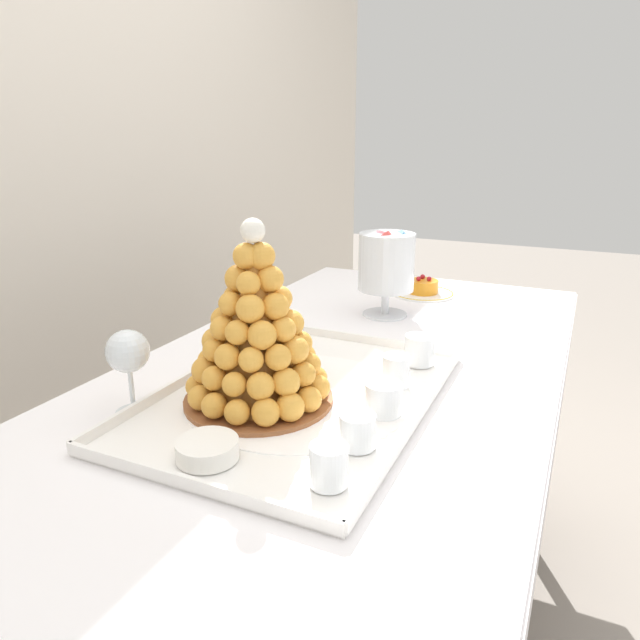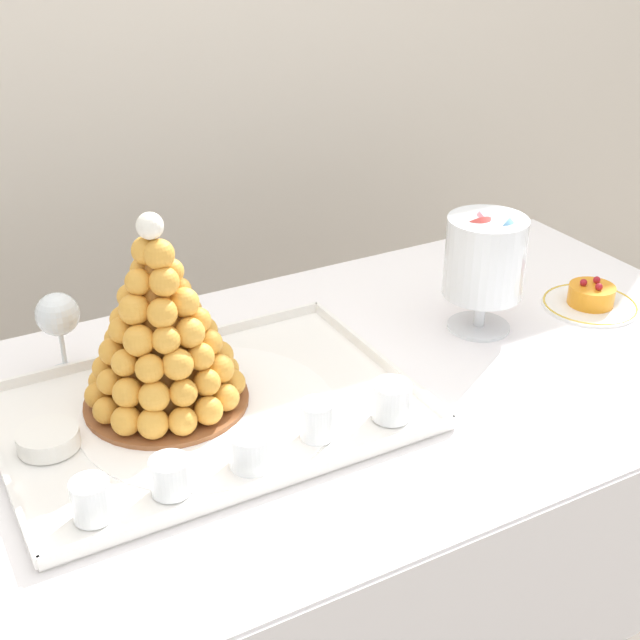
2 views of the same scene
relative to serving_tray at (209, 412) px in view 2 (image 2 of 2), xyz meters
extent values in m
cube|color=silver|center=(0.13, 0.95, 0.47)|extent=(4.80, 0.10, 2.50)
cylinder|color=brown|center=(0.91, 0.31, -0.41)|extent=(0.04, 0.04, 0.75)
cube|color=brown|center=(0.13, -0.01, -0.02)|extent=(1.68, 0.75, 0.02)
cube|color=white|center=(0.13, -0.01, -0.01)|extent=(1.74, 0.81, 0.00)
cube|color=white|center=(0.13, 0.40, -0.19)|extent=(1.74, 0.01, 0.36)
cube|color=white|center=(0.00, 0.00, 0.00)|extent=(0.62, 0.43, 0.01)
cube|color=white|center=(0.00, -0.22, 0.01)|extent=(0.62, 0.01, 0.02)
cube|color=white|center=(0.00, 0.22, 0.01)|extent=(0.62, 0.01, 0.02)
cube|color=white|center=(-0.31, 0.00, 0.01)|extent=(0.01, 0.43, 0.02)
cube|color=white|center=(0.31, 0.00, 0.01)|extent=(0.01, 0.43, 0.02)
cylinder|color=white|center=(0.00, 0.00, 0.00)|extent=(0.40, 0.40, 0.00)
cylinder|color=brown|center=(-0.05, 0.05, 0.01)|extent=(0.26, 0.26, 0.01)
cone|color=#C27F2F|center=(-0.05, 0.05, 0.14)|extent=(0.17, 0.17, 0.26)
sphere|color=gold|center=(0.05, 0.05, 0.03)|extent=(0.04, 0.04, 0.04)
sphere|color=gold|center=(0.05, 0.09, 0.03)|extent=(0.04, 0.04, 0.04)
sphere|color=gold|center=(0.02, 0.13, 0.03)|extent=(0.05, 0.05, 0.05)
sphere|color=gold|center=(-0.02, 0.15, 0.03)|extent=(0.05, 0.05, 0.05)
sphere|color=gold|center=(-0.06, 0.15, 0.03)|extent=(0.04, 0.04, 0.04)
sphere|color=gold|center=(-0.10, 0.14, 0.03)|extent=(0.04, 0.04, 0.04)
sphere|color=gold|center=(-0.13, 0.11, 0.03)|extent=(0.04, 0.04, 0.04)
sphere|color=gold|center=(-0.15, 0.07, 0.03)|extent=(0.04, 0.04, 0.04)
sphere|color=gold|center=(-0.15, 0.03, 0.03)|extent=(0.04, 0.04, 0.04)
sphere|color=gold|center=(-0.13, -0.01, 0.03)|extent=(0.05, 0.05, 0.05)
sphere|color=gold|center=(-0.10, -0.04, 0.03)|extent=(0.05, 0.05, 0.05)
sphere|color=gold|center=(-0.06, -0.05, 0.03)|extent=(0.04, 0.04, 0.04)
sphere|color=gold|center=(-0.02, -0.04, 0.03)|extent=(0.04, 0.04, 0.04)
sphere|color=gold|center=(0.02, -0.02, 0.03)|extent=(0.04, 0.04, 0.04)
sphere|color=gold|center=(0.05, 0.01, 0.03)|extent=(0.04, 0.04, 0.04)
sphere|color=gold|center=(0.03, 0.08, 0.07)|extent=(0.04, 0.04, 0.04)
sphere|color=gold|center=(0.01, 0.12, 0.07)|extent=(0.04, 0.04, 0.04)
sphere|color=gold|center=(-0.03, 0.14, 0.07)|extent=(0.05, 0.05, 0.05)
sphere|color=gold|center=(-0.07, 0.14, 0.07)|extent=(0.04, 0.04, 0.04)
sphere|color=gold|center=(-0.11, 0.12, 0.07)|extent=(0.05, 0.05, 0.05)
sphere|color=gold|center=(-0.13, 0.08, 0.07)|extent=(0.04, 0.04, 0.04)
sphere|color=gold|center=(-0.13, 0.04, 0.07)|extent=(0.04, 0.04, 0.04)
sphere|color=gold|center=(-0.12, 0.00, 0.07)|extent=(0.04, 0.04, 0.04)
sphere|color=gold|center=(-0.09, -0.02, 0.07)|extent=(0.05, 0.05, 0.05)
sphere|color=gold|center=(-0.05, -0.03, 0.07)|extent=(0.04, 0.04, 0.04)
sphere|color=gold|center=(-0.01, -0.03, 0.07)|extent=(0.04, 0.04, 0.04)
sphere|color=gold|center=(0.02, 0.00, 0.07)|extent=(0.05, 0.05, 0.05)
sphere|color=gold|center=(0.04, 0.04, 0.07)|extent=(0.05, 0.05, 0.05)
sphere|color=gold|center=(0.01, 0.10, 0.11)|extent=(0.04, 0.04, 0.04)
sphere|color=gold|center=(-0.03, 0.12, 0.11)|extent=(0.04, 0.04, 0.04)
sphere|color=gold|center=(-0.07, 0.12, 0.11)|extent=(0.05, 0.05, 0.05)
sphere|color=gold|center=(-0.10, 0.10, 0.11)|extent=(0.04, 0.04, 0.04)
sphere|color=gold|center=(-0.12, 0.06, 0.11)|extent=(0.04, 0.04, 0.04)
sphere|color=gold|center=(-0.11, 0.02, 0.11)|extent=(0.04, 0.04, 0.04)
sphere|color=gold|center=(-0.09, -0.01, 0.11)|extent=(0.04, 0.04, 0.04)
sphere|color=gold|center=(-0.05, -0.02, 0.11)|extent=(0.05, 0.05, 0.05)
sphere|color=gold|center=(-0.01, -0.01, 0.11)|extent=(0.04, 0.04, 0.04)
sphere|color=gold|center=(0.02, 0.02, 0.11)|extent=(0.04, 0.04, 0.04)
sphere|color=gold|center=(0.02, 0.06, 0.11)|extent=(0.05, 0.05, 0.05)
sphere|color=gold|center=(-0.02, 0.10, 0.15)|extent=(0.04, 0.04, 0.04)
sphere|color=gold|center=(-0.06, 0.11, 0.15)|extent=(0.05, 0.05, 0.05)
sphere|color=gold|center=(-0.09, 0.09, 0.14)|extent=(0.04, 0.04, 0.04)
sphere|color=gold|center=(-0.11, 0.05, 0.15)|extent=(0.04, 0.04, 0.04)
sphere|color=gold|center=(-0.09, 0.02, 0.14)|extent=(0.05, 0.05, 0.05)
sphere|color=gold|center=(-0.06, 0.00, 0.14)|extent=(0.04, 0.04, 0.04)
sphere|color=gold|center=(-0.02, 0.00, 0.14)|extent=(0.05, 0.05, 0.05)
sphere|color=gold|center=(0.01, 0.03, 0.14)|extent=(0.04, 0.04, 0.04)
sphere|color=gold|center=(0.01, 0.07, 0.14)|extent=(0.04, 0.04, 0.04)
sphere|color=gold|center=(-0.04, 0.09, 0.18)|extent=(0.04, 0.04, 0.04)
sphere|color=gold|center=(-0.08, 0.08, 0.18)|extent=(0.04, 0.04, 0.04)
sphere|color=gold|center=(-0.09, 0.04, 0.18)|extent=(0.05, 0.05, 0.05)
sphere|color=gold|center=(-0.06, 0.01, 0.18)|extent=(0.04, 0.04, 0.04)
sphere|color=gold|center=(-0.02, 0.03, 0.18)|extent=(0.04, 0.04, 0.04)
sphere|color=gold|center=(-0.01, 0.07, 0.18)|extent=(0.04, 0.04, 0.04)
sphere|color=gold|center=(-0.05, 0.08, 0.22)|extent=(0.05, 0.05, 0.05)
sphere|color=gold|center=(-0.07, 0.05, 0.22)|extent=(0.04, 0.04, 0.04)
sphere|color=gold|center=(-0.04, 0.03, 0.22)|extent=(0.04, 0.04, 0.04)
sphere|color=gold|center=(-0.02, 0.06, 0.22)|extent=(0.04, 0.04, 0.04)
sphere|color=gold|center=(-0.05, 0.06, 0.26)|extent=(0.04, 0.04, 0.04)
sphere|color=gold|center=(-0.04, 0.04, 0.26)|extent=(0.05, 0.05, 0.05)
sphere|color=white|center=(-0.05, 0.05, 0.30)|extent=(0.04, 0.04, 0.04)
cylinder|color=silver|center=(-0.22, -0.16, 0.03)|extent=(0.05, 0.05, 0.06)
cylinder|color=brown|center=(-0.22, -0.16, 0.02)|extent=(0.05, 0.05, 0.02)
cylinder|color=#8C603D|center=(-0.22, -0.16, 0.04)|extent=(0.05, 0.05, 0.02)
sphere|color=brown|center=(-0.22, -0.16, 0.05)|extent=(0.01, 0.01, 0.01)
cylinder|color=silver|center=(-0.12, -0.16, 0.03)|extent=(0.05, 0.05, 0.05)
cylinder|color=gold|center=(-0.12, -0.16, 0.01)|extent=(0.05, 0.05, 0.02)
cylinder|color=#EAC166|center=(-0.12, -0.16, 0.03)|extent=(0.05, 0.05, 0.02)
sphere|color=brown|center=(-0.12, -0.15, 0.04)|extent=(0.02, 0.02, 0.02)
cylinder|color=silver|center=(0.00, -0.16, 0.03)|extent=(0.06, 0.06, 0.05)
cylinder|color=gold|center=(0.00, -0.16, 0.01)|extent=(0.06, 0.06, 0.02)
cylinder|color=#EAC166|center=(0.00, -0.16, 0.03)|extent=(0.06, 0.06, 0.02)
sphere|color=brown|center=(0.00, -0.15, 0.04)|extent=(0.02, 0.02, 0.02)
cylinder|color=silver|center=(0.11, -0.14, 0.03)|extent=(0.05, 0.05, 0.06)
cylinder|color=gold|center=(0.11, -0.14, 0.02)|extent=(0.05, 0.05, 0.02)
cylinder|color=#EAC166|center=(0.11, -0.14, 0.04)|extent=(0.05, 0.05, 0.02)
sphere|color=brown|center=(0.11, -0.14, 0.05)|extent=(0.01, 0.01, 0.01)
cylinder|color=silver|center=(0.24, -0.15, 0.03)|extent=(0.06, 0.06, 0.06)
cylinder|color=gold|center=(0.24, -0.15, 0.02)|extent=(0.05, 0.05, 0.02)
cylinder|color=#EAC166|center=(0.24, -0.15, 0.04)|extent=(0.05, 0.05, 0.02)
sphere|color=brown|center=(0.24, -0.15, 0.05)|extent=(0.02, 0.02, 0.02)
cylinder|color=white|center=(-0.24, 0.02, 0.02)|extent=(0.09, 0.09, 0.03)
cylinder|color=#F2CC59|center=(-0.24, 0.02, 0.03)|extent=(0.08, 0.08, 0.00)
cylinder|color=white|center=(0.54, 0.02, 0.00)|extent=(0.11, 0.11, 0.01)
cylinder|color=white|center=(0.54, 0.02, 0.03)|extent=(0.02, 0.02, 0.06)
cylinder|color=white|center=(0.54, 0.02, 0.14)|extent=(0.14, 0.14, 0.14)
cylinder|color=#E54C47|center=(0.56, 0.02, 0.08)|extent=(0.08, 0.05, 0.08)
cylinder|color=#D199D8|center=(0.54, 0.05, 0.08)|extent=(0.07, 0.05, 0.07)
cylinder|color=#72B2E0|center=(0.51, 0.02, 0.08)|extent=(0.05, 0.05, 0.03)
cylinder|color=#D199D8|center=(0.55, 0.00, 0.08)|extent=(0.06, 0.05, 0.06)
cylinder|color=#D199D8|center=(0.56, 0.04, 0.10)|extent=(0.06, 0.06, 0.06)
cylinder|color=#D199D8|center=(0.54, 0.04, 0.10)|extent=(0.06, 0.05, 0.05)
cylinder|color=brown|center=(0.52, 0.01, 0.10)|extent=(0.06, 0.05, 0.06)
cylinder|color=pink|center=(0.56, 0.00, 0.10)|extent=(0.05, 0.05, 0.05)
cylinder|color=yellow|center=(0.56, 0.05, 0.13)|extent=(0.06, 0.05, 0.05)
cylinder|color=#D199D8|center=(0.52, 0.02, 0.13)|extent=(0.07, 0.05, 0.06)
cylinder|color=brown|center=(0.56, 0.00, 0.13)|extent=(0.05, 0.05, 0.03)
cylinder|color=pink|center=(0.54, 0.04, 0.15)|extent=(0.05, 0.05, 0.05)
cylinder|color=brown|center=(0.53, 0.02, 0.15)|extent=(0.06, 0.05, 0.05)
cylinder|color=#E54C47|center=(0.57, 0.01, 0.15)|extent=(0.06, 0.05, 0.06)
cylinder|color=yellow|center=(0.53, 0.03, 0.17)|extent=(0.06, 0.05, 0.06)
cylinder|color=#D199D8|center=(0.53, -0.01, 0.17)|extent=(0.05, 0.05, 0.05)
cylinder|color=#D199D8|center=(0.57, 0.05, 0.17)|extent=(0.06, 0.05, 0.06)
cylinder|color=#E54C47|center=(0.52, 0.03, 0.19)|extent=(0.06, 0.05, 0.06)
cylinder|color=#72B2E0|center=(0.55, 0.00, 0.19)|extent=(0.07, 0.05, 0.06)
cylinder|color=pink|center=(0.55, 0.04, 0.19)|extent=(0.06, 0.05, 0.06)
cylinder|color=white|center=(0.78, -0.01, 0.00)|extent=(0.18, 0.18, 0.01)
torus|color=gold|center=(0.78, -0.01, 0.00)|extent=(0.18, 0.18, 0.00)
cylinder|color=orange|center=(0.78, -0.01, 0.02)|extent=(0.09, 0.09, 0.04)
sphere|color=#A51923|center=(0.80, 0.00, 0.04)|extent=(0.01, 0.01, 0.01)
sphere|color=#A51923|center=(0.77, 0.00, 0.04)|extent=(0.01, 0.01, 0.01)
sphere|color=#A51923|center=(0.78, -0.03, 0.04)|extent=(0.01, 0.01, 0.01)
cylinder|color=silver|center=(-0.16, 0.23, 0.00)|extent=(0.06, 0.06, 0.00)
cylinder|color=silver|center=(-0.16, 0.23, 0.04)|extent=(0.01, 0.01, 0.07)
sphere|color=silver|center=(-0.16, 0.23, 0.11)|extent=(0.07, 0.07, 0.07)
camera|label=1|loc=(-0.83, -0.43, 0.44)|focal=32.53mm
camera|label=2|loc=(-0.39, -1.06, 0.75)|focal=48.86mm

